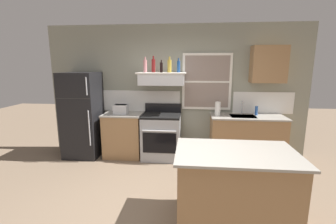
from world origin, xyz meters
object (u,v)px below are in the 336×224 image
toaster (121,109)px  bottle_red_label_wine (153,65)px  bottle_blue_liqueur (179,66)px  paper_towel_roll (218,109)px  stove_range (162,136)px  dish_soap_bottle (256,111)px  bottle_balsamic_dark (161,67)px  bottle_champagne_gold_foil (169,66)px  kitchen_island (234,187)px  bottle_rose_pink (145,66)px  refrigerator (82,115)px

toaster → bottle_red_label_wine: bearing=10.5°
bottle_blue_liqueur → paper_towel_roll: bottle_blue_liqueur is taller
stove_range → dish_soap_bottle: 1.96m
bottle_blue_liqueur → bottle_balsamic_dark: bearing=-168.1°
toaster → bottle_champagne_gold_foil: 1.31m
bottle_blue_liqueur → dish_soap_bottle: bearing=0.6°
bottle_blue_liqueur → stove_range: bearing=-159.8°
bottle_champagne_gold_foil → kitchen_island: (0.97, -1.98, -1.41)m
paper_towel_roll → bottle_rose_pink: bearing=180.0°
bottle_blue_liqueur → dish_soap_bottle: (1.55, 0.02, -0.86)m
refrigerator → bottle_champagne_gold_foil: bearing=1.9°
stove_range → bottle_champagne_gold_foil: bottle_champagne_gold_foil is taller
bottle_champagne_gold_foil → bottle_blue_liqueur: 0.19m
toaster → bottle_blue_liqueur: bearing=6.3°
refrigerator → toaster: refrigerator is taller
dish_soap_bottle → bottle_balsamic_dark: bearing=-177.4°
paper_towel_roll → kitchen_island: paper_towel_roll is taller
bottle_red_label_wine → paper_towel_roll: size_ratio=1.18×
refrigerator → stove_range: bearing=0.8°
refrigerator → bottle_balsamic_dark: size_ratio=7.29×
stove_range → bottle_balsamic_dark: (-0.00, 0.05, 1.38)m
bottle_champagne_gold_foil → toaster: bearing=-177.3°
bottle_balsamic_dark → stove_range: bearing=-86.7°
bottle_balsamic_dark → kitchen_island: bearing=-60.5°
bottle_rose_pink → bottle_champagne_gold_foil: (0.48, 0.00, 0.00)m
stove_range → kitchen_island: bearing=-59.9°
refrigerator → stove_range: (1.65, 0.02, -0.41)m
bottle_rose_pink → bottle_balsamic_dark: size_ratio=1.25×
bottle_red_label_wine → toaster: bearing=-169.5°
bottle_balsamic_dark → paper_towel_roll: bearing=-0.7°
refrigerator → stove_range: size_ratio=1.60×
bottle_champagne_gold_foil → dish_soap_bottle: bottle_champagne_gold_foil is taller
toaster → bottle_red_label_wine: (0.66, 0.12, 0.87)m
stove_range → bottle_red_label_wine: bearing=145.8°
refrigerator → bottle_red_label_wine: size_ratio=5.48×
toaster → bottle_blue_liqueur: (1.16, 0.13, 0.85)m
bottle_rose_pink → bottle_blue_liqueur: bearing=7.4°
paper_towel_roll → dish_soap_bottle: 0.77m
stove_range → kitchen_island: size_ratio=0.78×
stove_range → paper_towel_roll: (1.11, 0.04, 0.58)m
refrigerator → bottle_rose_pink: size_ratio=5.86×
refrigerator → bottle_blue_liqueur: size_ratio=6.34×
refrigerator → bottle_blue_liqueur: (1.98, 0.14, 0.99)m
bottle_red_label_wine → dish_soap_bottle: 2.23m
refrigerator → dish_soap_bottle: 3.54m
bottle_blue_liqueur → kitchen_island: (0.80, -2.06, -1.40)m
toaster → paper_towel_roll: size_ratio=1.10×
toaster → kitchen_island: (1.96, -1.93, -0.55)m
refrigerator → toaster: bearing=1.1°
paper_towel_roll → stove_range: bearing=-178.1°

